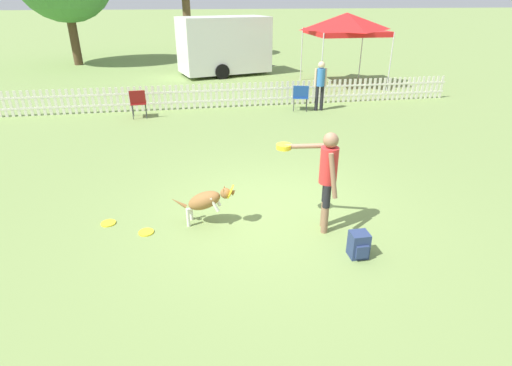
{
  "coord_description": "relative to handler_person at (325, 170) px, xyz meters",
  "views": [
    {
      "loc": [
        -1.44,
        -6.14,
        3.54
      ],
      "look_at": [
        -0.42,
        -0.42,
        0.8
      ],
      "focal_mm": 28.0,
      "sensor_mm": 36.0,
      "label": 1
    }
  ],
  "objects": [
    {
      "name": "frisbee_near_handler",
      "position": [
        -2.88,
        0.36,
        -1.05
      ],
      "size": [
        0.25,
        0.25,
        0.02
      ],
      "color": "yellow",
      "rests_on": "ground_plane"
    },
    {
      "name": "folding_chair_center",
      "position": [
        -3.55,
        7.39,
        -0.51
      ],
      "size": [
        0.51,
        0.53,
        0.9
      ],
      "rotation": [
        0.0,
        0.0,
        3.21
      ],
      "color": "#333338",
      "rests_on": "ground_plane"
    },
    {
      "name": "canopy_tent_main",
      "position": [
        4.63,
        11.16,
        1.43
      ],
      "size": [
        2.89,
        2.89,
        2.92
      ],
      "color": "silver",
      "rests_on": "ground_plane"
    },
    {
      "name": "ground_plane",
      "position": [
        -0.63,
        0.69,
        -1.06
      ],
      "size": [
        240.0,
        240.0,
        0.0
      ],
      "primitive_type": "plane",
      "color": "olive"
    },
    {
      "name": "backpack_on_grass",
      "position": [
        0.29,
        -0.85,
        -0.86
      ],
      "size": [
        0.27,
        0.28,
        0.4
      ],
      "color": "navy",
      "rests_on": "ground_plane"
    },
    {
      "name": "equipment_trailer",
      "position": [
        -0.07,
        14.65,
        0.34
      ],
      "size": [
        5.08,
        3.08,
        2.66
      ],
      "rotation": [
        0.0,
        0.0,
        0.25
      ],
      "color": "white",
      "rests_on": "ground_plane"
    },
    {
      "name": "folding_chair_blue_left",
      "position": [
        1.72,
        7.38,
        -0.54
      ],
      "size": [
        0.63,
        0.64,
        0.87
      ],
      "rotation": [
        0.0,
        0.0,
        2.88
      ],
      "color": "#333338",
      "rests_on": "ground_plane"
    },
    {
      "name": "picket_fence",
      "position": [
        -0.63,
        8.26,
        -0.64
      ],
      "size": [
        16.41,
        0.04,
        0.83
      ],
      "color": "silver",
      "rests_on": "ground_plane"
    },
    {
      "name": "spectator_standing",
      "position": [
        2.35,
        7.31,
        -0.08
      ],
      "size": [
        0.42,
        0.27,
        1.61
      ],
      "rotation": [
        0.0,
        0.0,
        3.12
      ],
      "color": "black",
      "rests_on": "ground_plane"
    },
    {
      "name": "handler_person",
      "position": [
        0.0,
        0.0,
        0.0
      ],
      "size": [
        0.91,
        0.86,
        1.68
      ],
      "rotation": [
        0.0,
        0.0,
        1.31
      ],
      "color": "#8C664C",
      "rests_on": "ground_plane"
    },
    {
      "name": "frisbee_near_dog",
      "position": [
        -3.53,
        0.78,
        -1.05
      ],
      "size": [
        0.25,
        0.25,
        0.02
      ],
      "color": "yellow",
      "rests_on": "ground_plane"
    },
    {
      "name": "leaping_dog",
      "position": [
        -1.86,
        0.48,
        -0.61
      ],
      "size": [
        1.09,
        0.48,
        0.75
      ],
      "rotation": [
        0.0,
        0.0,
        -1.83
      ],
      "color": "olive",
      "rests_on": "ground_plane"
    }
  ]
}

